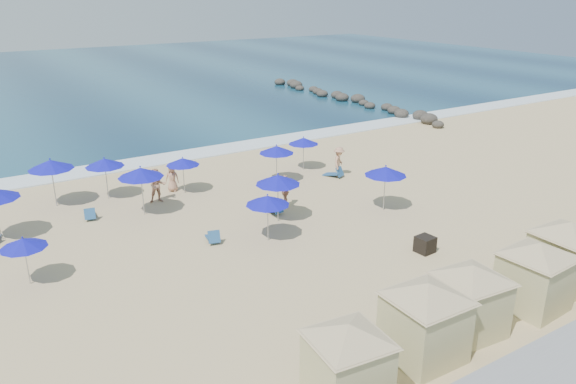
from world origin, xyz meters
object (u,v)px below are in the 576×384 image
object	(u,v)px
cabana_2	(470,290)
umbrella_2	(23,243)
umbrella_3	(105,163)
rock_jetty	(348,98)
umbrella_6	(183,162)
umbrella_7	(278,180)
umbrella_10	(386,171)
cabana_4	(567,246)
umbrella_9	(276,150)
beachgoer_2	(339,162)
trash_bin	(425,244)
umbrella_8	(303,141)
umbrella_1	(51,165)
umbrella_4	(141,172)
cabana_1	(426,311)
cabana_0	(348,352)
beachgoer_0	(157,186)
cabana_3	(536,267)
umbrella_5	(268,200)
beachgoer_3	(172,178)
beachgoer_1	(285,191)

from	to	relation	value
cabana_2	umbrella_2	size ratio (longest dim) A/B	2.14
cabana_2	umbrella_3	size ratio (longest dim) A/B	1.82
rock_jetty	umbrella_6	distance (m)	29.56
umbrella_7	umbrella_10	distance (m)	5.71
cabana_2	cabana_4	bearing A→B (deg)	1.68
cabana_4	umbrella_9	distance (m)	16.81
cabana_2	umbrella_9	xyz separation A→B (m)	(2.65, 16.70, 0.47)
rock_jetty	beachgoer_2	size ratio (longest dim) A/B	14.28
umbrella_9	trash_bin	bearing A→B (deg)	-86.93
umbrella_8	umbrella_10	bearing A→B (deg)	-92.40
umbrella_1	umbrella_2	bearing A→B (deg)	-107.66
cabana_2	umbrella_4	xyz separation A→B (m)	(-5.75, 16.03, 0.70)
umbrella_3	umbrella_9	distance (m)	9.67
beachgoer_2	cabana_1	bearing A→B (deg)	-159.41
umbrella_4	cabana_0	bearing A→B (deg)	-89.09
umbrella_10	beachgoer_0	xyz separation A→B (m)	(-9.57, 7.49, -1.21)
cabana_3	umbrella_5	distance (m)	11.36
umbrella_3	beachgoer_2	size ratio (longest dim) A/B	1.28
beachgoer_0	trash_bin	bearing A→B (deg)	-44.62
trash_bin	umbrella_5	world-z (taller)	umbrella_5
beachgoer_0	beachgoer_3	size ratio (longest dim) A/B	1.20
cabana_4	umbrella_8	xyz separation A→B (m)	(-0.24, 17.79, 0.20)
beachgoer_3	trash_bin	bearing A→B (deg)	-33.13
umbrella_2	umbrella_10	bearing A→B (deg)	-5.22
beachgoer_2	umbrella_10	bearing A→B (deg)	-144.35
umbrella_1	umbrella_3	bearing A→B (deg)	-8.13
cabana_1	umbrella_7	xyz separation A→B (m)	(1.88, 11.80, 0.54)
rock_jetty	umbrella_10	bearing A→B (deg)	-124.52
umbrella_3	umbrella_5	bearing A→B (deg)	-63.71
beachgoer_2	cabana_4	bearing A→B (deg)	-133.59
cabana_1	cabana_2	bearing A→B (deg)	4.75
cabana_3	umbrella_5	xyz separation A→B (m)	(-5.18, 10.10, 0.36)
umbrella_7	beachgoer_1	distance (m)	2.36
cabana_4	umbrella_10	distance (m)	9.76
umbrella_7	cabana_2	bearing A→B (deg)	-88.16
beachgoer_3	cabana_4	bearing A→B (deg)	-33.11
umbrella_10	rock_jetty	bearing A→B (deg)	55.48
umbrella_2	umbrella_8	distance (m)	18.54
umbrella_8	umbrella_10	xyz separation A→B (m)	(-0.34, -8.06, 0.26)
umbrella_8	umbrella_6	bearing A→B (deg)	-179.98
umbrella_10	beachgoer_0	size ratio (longest dim) A/B	1.32
cabana_0	cabana_4	distance (m)	11.15
trash_bin	umbrella_3	xyz separation A→B (m)	(-9.91, 14.24, 1.71)
cabana_4	cabana_1	bearing A→B (deg)	-177.44
cabana_0	umbrella_4	distance (m)	16.48
rock_jetty	umbrella_5	xyz separation A→B (m)	(-23.82, -24.40, 1.62)
umbrella_7	cabana_0	bearing A→B (deg)	-113.00
cabana_1	beachgoer_3	world-z (taller)	cabana_1
cabana_4	umbrella_8	bearing A→B (deg)	90.77
cabana_1	cabana_4	distance (m)	7.92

